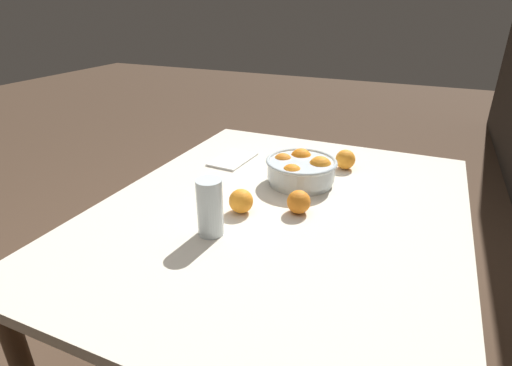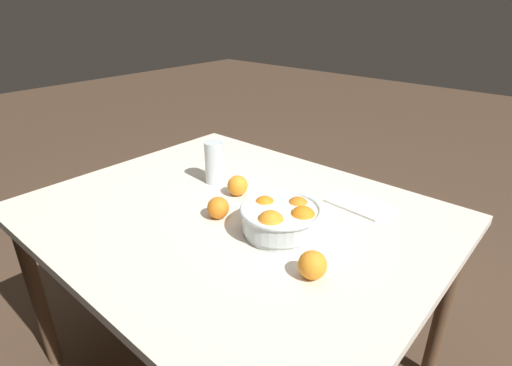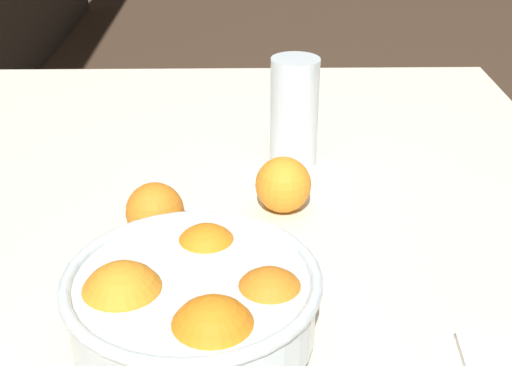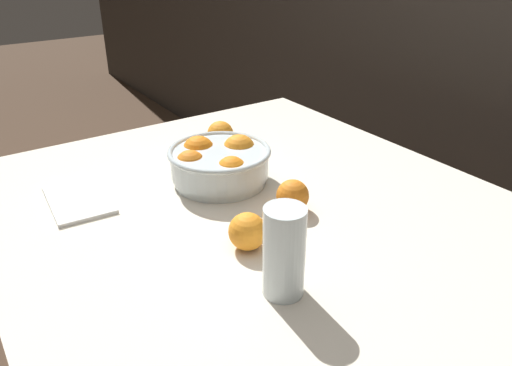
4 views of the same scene
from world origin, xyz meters
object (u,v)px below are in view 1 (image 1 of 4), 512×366
at_px(juice_glass, 210,211).
at_px(orange_loose_aside, 299,202).
at_px(orange_loose_near_bowl, 345,159).
at_px(fruit_bowl, 300,169).
at_px(orange_loose_front, 241,201).

relative_size(juice_glass, orange_loose_aside, 2.26).
distance_m(orange_loose_near_bowl, orange_loose_aside, 0.38).
bearing_deg(fruit_bowl, orange_loose_front, -19.36).
relative_size(fruit_bowl, juice_glass, 1.52).
height_order(fruit_bowl, juice_glass, juice_glass).
distance_m(fruit_bowl, orange_loose_aside, 0.21).
xyz_separation_m(juice_glass, orange_loose_front, (-0.14, 0.02, -0.03)).
distance_m(juice_glass, orange_loose_front, 0.14).
bearing_deg(fruit_bowl, juice_glass, -15.90).
xyz_separation_m(orange_loose_near_bowl, orange_loose_aside, (0.38, -0.05, -0.00)).
relative_size(juice_glass, orange_loose_front, 2.19).
distance_m(orange_loose_front, orange_loose_aside, 0.16).
xyz_separation_m(fruit_bowl, juice_glass, (0.40, -0.11, 0.02)).
relative_size(fruit_bowl, orange_loose_front, 3.34).
height_order(orange_loose_front, orange_loose_aside, orange_loose_front).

